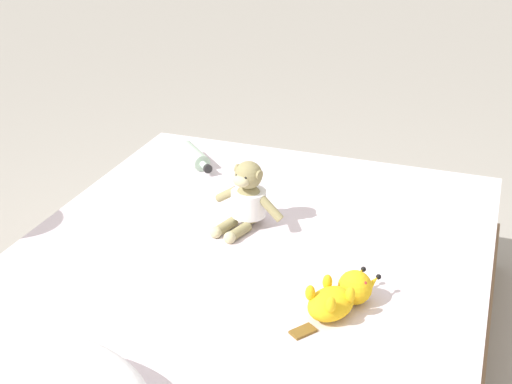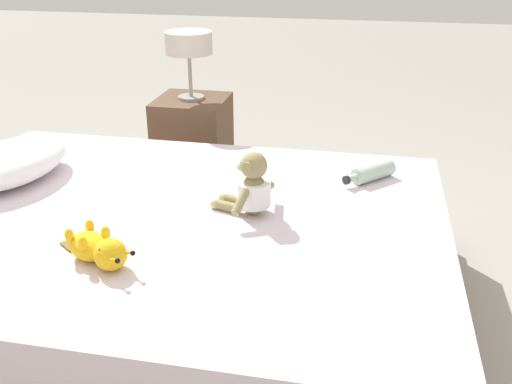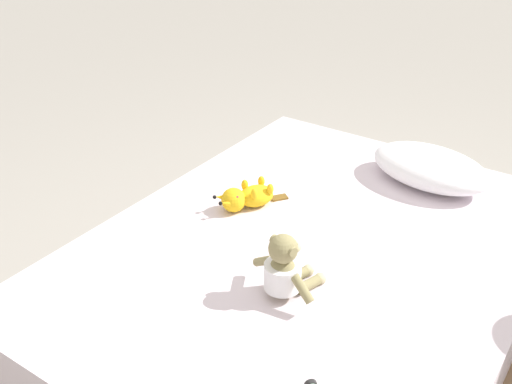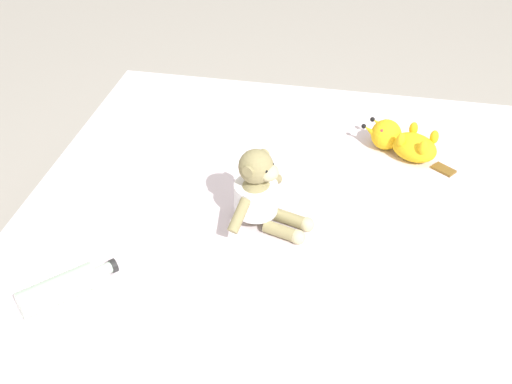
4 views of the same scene
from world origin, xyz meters
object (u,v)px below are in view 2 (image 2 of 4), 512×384
object	(u,v)px
plush_yellow_creature	(98,249)
bedside_lamp	(189,45)
plush_monkey	(251,188)
glass_bottle	(372,172)
nightstand	(193,144)
bed	(170,264)
pillow	(12,162)

from	to	relation	value
plush_yellow_creature	bedside_lamp	bearing A→B (deg)	6.39
bedside_lamp	plush_monkey	bearing A→B (deg)	-152.81
glass_bottle	nightstand	bearing A→B (deg)	54.57
plush_monkey	glass_bottle	distance (m)	0.58
plush_yellow_creature	nightstand	distance (m)	1.54
bed	glass_bottle	world-z (taller)	glass_bottle
plush_monkey	plush_yellow_creature	world-z (taller)	plush_monkey
plush_monkey	nightstand	world-z (taller)	plush_monkey
bed	bedside_lamp	xyz separation A→B (m)	(1.16, 0.26, 0.60)
plush_yellow_creature	nightstand	size ratio (longest dim) A/B	0.60
glass_bottle	nightstand	distance (m)	1.22
bed	pillow	world-z (taller)	pillow
plush_yellow_creature	bedside_lamp	distance (m)	1.56
plush_monkey	glass_bottle	size ratio (longest dim) A/B	1.30
bed	plush_yellow_creature	distance (m)	0.45
bed	glass_bottle	size ratio (longest dim) A/B	9.48
bedside_lamp	plush_yellow_creature	bearing A→B (deg)	-173.61
glass_bottle	bed	bearing A→B (deg)	122.56
bed	plush_monkey	xyz separation A→B (m)	(0.07, -0.30, 0.31)
glass_bottle	plush_yellow_creature	bearing A→B (deg)	135.24
bedside_lamp	bed	bearing A→B (deg)	-167.34
bed	nightstand	xyz separation A→B (m)	(1.16, 0.26, 0.05)
plush_monkey	glass_bottle	xyz separation A→B (m)	(0.39, -0.42, -0.06)
bedside_lamp	glass_bottle	bearing A→B (deg)	-125.43
bed	plush_yellow_creature	world-z (taller)	plush_yellow_creature
plush_yellow_creature	glass_bottle	world-z (taller)	plush_yellow_creature
plush_monkey	pillow	bearing A→B (deg)	83.87
pillow	plush_yellow_creature	distance (m)	0.82
pillow	bed	bearing A→B (deg)	-104.08
pillow	glass_bottle	xyz separation A→B (m)	(0.28, -1.44, -0.04)
bed	pillow	bearing A→B (deg)	75.92
glass_bottle	nightstand	size ratio (longest dim) A/B	0.42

